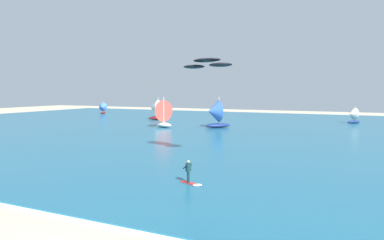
# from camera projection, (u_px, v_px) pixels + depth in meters

# --- Properties ---
(ocean) EXTENTS (160.00, 90.00, 0.10)m
(ocean) POSITION_uv_depth(u_px,v_px,m) (278.00, 131.00, 58.68)
(ocean) COLOR #1E607F
(ocean) RESTS_ON ground
(shoreline_foam) EXTENTS (69.01, 1.40, 0.01)m
(shoreline_foam) POSITION_uv_depth(u_px,v_px,m) (149.00, 232.00, 16.92)
(shoreline_foam) COLOR white
(shoreline_foam) RESTS_ON ground
(kitesurfer) EXTENTS (2.02, 1.26, 1.67)m
(kitesurfer) POSITION_uv_depth(u_px,v_px,m) (190.00, 175.00, 25.26)
(kitesurfer) COLOR red
(kitesurfer) RESTS_ON ocean
(kite) EXTENTS (6.27, 4.10, 0.91)m
(kite) POSITION_uv_depth(u_px,v_px,m) (207.00, 63.00, 33.93)
(kite) COLOR black
(sailboat_outermost) EXTENTS (4.91, 4.83, 5.52)m
(sailboat_outermost) POSITION_uv_depth(u_px,v_px,m) (214.00, 114.00, 62.36)
(sailboat_outermost) COLOR navy
(sailboat_outermost) RESTS_ON ocean
(sailboat_leading) EXTENTS (3.17, 3.10, 3.55)m
(sailboat_leading) POSITION_uv_depth(u_px,v_px,m) (352.00, 115.00, 71.21)
(sailboat_leading) COLOR navy
(sailboat_leading) RESTS_ON ocean
(sailboat_mid_right) EXTENTS (4.89, 4.37, 5.48)m
(sailboat_mid_right) POSITION_uv_depth(u_px,v_px,m) (161.00, 113.00, 64.20)
(sailboat_mid_right) COLOR white
(sailboat_mid_right) RESTS_ON ocean
(sailboat_far_right) EXTENTS (2.73, 3.09, 3.47)m
(sailboat_far_right) POSITION_uv_depth(u_px,v_px,m) (102.00, 108.00, 101.07)
(sailboat_far_right) COLOR maroon
(sailboat_far_right) RESTS_ON ocean
(sailboat_near_shore) EXTENTS (4.41, 3.78, 5.08)m
(sailboat_near_shore) POSITION_uv_depth(u_px,v_px,m) (155.00, 109.00, 79.90)
(sailboat_near_shore) COLOR maroon
(sailboat_near_shore) RESTS_ON ocean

